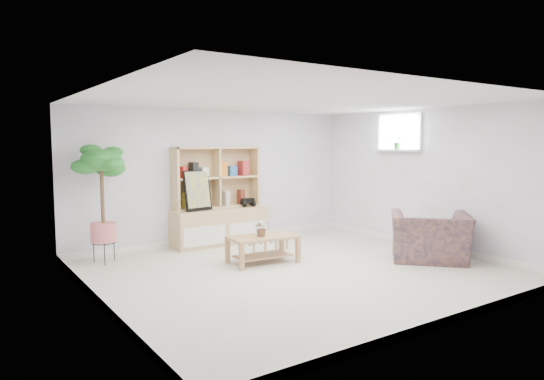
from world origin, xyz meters
TOP-DOWN VIEW (x-y plane):
  - floor at (0.00, 0.00)m, footprint 5.50×5.00m
  - ceiling at (0.00, 0.00)m, footprint 5.50×5.00m
  - walls at (0.00, 0.00)m, footprint 5.51×5.01m
  - baseboard at (0.00, 0.00)m, footprint 5.50×5.00m
  - window at (2.73, 0.60)m, footprint 0.10×0.98m
  - window_sill at (2.67, 0.60)m, footprint 0.14×1.00m
  - storage_unit at (-0.07, 2.24)m, footprint 1.74×0.59m
  - poster at (-0.53, 2.16)m, footprint 0.51×0.18m
  - toy_truck at (0.47, 2.16)m, footprint 0.35×0.27m
  - coffee_table at (-0.17, 0.67)m, footprint 1.06×0.64m
  - table_plant at (-0.21, 0.65)m, footprint 0.23×0.20m
  - floor_tree at (-2.17, 2.01)m, footprint 0.82×0.82m
  - armchair at (2.02, -0.67)m, footprint 1.51×1.52m
  - sill_plant at (2.67, 0.59)m, footprint 0.16×0.13m

SIDE VIEW (x-z plane):
  - floor at x=0.00m, z-range -0.01..0.01m
  - baseboard at x=0.00m, z-range 0.00..0.10m
  - coffee_table at x=-0.17m, z-range 0.00..0.42m
  - armchair at x=2.02m, z-range 0.00..0.85m
  - table_plant at x=-0.21m, z-range 0.42..0.67m
  - toy_truck at x=0.47m, z-range 0.65..0.82m
  - storage_unit at x=-0.07m, z-range 0.00..1.74m
  - floor_tree at x=-2.17m, z-range 0.00..1.80m
  - poster at x=-0.53m, z-range 0.65..1.35m
  - walls at x=0.00m, z-range 0.00..2.40m
  - window_sill at x=2.67m, z-range 1.66..1.70m
  - sill_plant at x=2.67m, z-range 1.70..1.96m
  - window at x=2.73m, z-range 1.66..2.34m
  - ceiling at x=0.00m, z-range 2.40..2.40m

